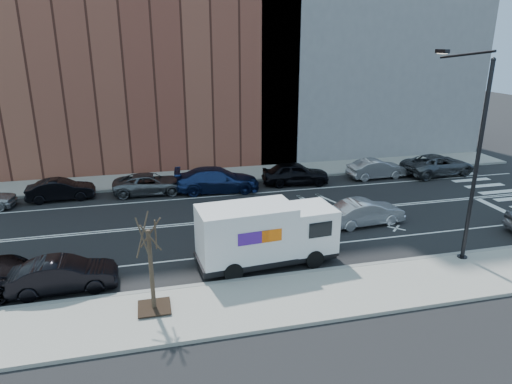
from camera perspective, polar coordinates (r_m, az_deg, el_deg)
name	(u,v)px	position (r m, az deg, el deg)	size (l,w,h in m)	color
ground	(273,216)	(26.45, 2.17, -3.05)	(120.00, 120.00, 0.00)	black
sidewalk_near	(333,293)	(18.96, 9.61, -12.33)	(44.00, 3.60, 0.15)	gray
sidewalk_far	(242,174)	(34.52, -1.81, 2.28)	(44.00, 3.60, 0.15)	gray
curb_near	(317,272)	(20.40, 7.62, -9.84)	(44.00, 0.25, 0.17)	gray
curb_far	(247,181)	(32.84, -1.16, 1.44)	(44.00, 0.25, 0.17)	gray
crosswalk	(507,195)	(34.26, 28.87, -0.34)	(3.00, 14.00, 0.01)	white
road_markings	(273,216)	(26.45, 2.17, -3.05)	(40.00, 8.60, 0.01)	white
bldg_brick	(122,22)	(39.29, -16.45, 19.67)	(26.00, 10.00, 22.00)	brown
bldg_concrete	(360,0)	(43.65, 12.81, 22.39)	(20.00, 10.00, 26.00)	slate
streetlight	(471,151)	(22.19, 25.28, 4.67)	(0.44, 4.02, 9.34)	black
street_tree	(152,278)	(17.34, -12.89, -10.46)	(1.20, 1.20, 3.75)	black
fedex_van	(266,233)	(20.41, 1.21, -5.20)	(6.45, 2.66, 2.88)	black
far_parked_b	(61,190)	(31.47, -23.20, 0.27)	(1.43, 4.11, 1.35)	black
far_parked_c	(150,184)	(30.94, -13.06, 1.01)	(2.22, 4.82, 1.34)	#56595E
far_parked_d	(217,180)	(30.63, -4.87, 1.54)	(2.28, 5.60, 1.63)	navy
far_parked_e	(295,173)	(32.21, 4.94, 2.35)	(1.88, 4.67, 1.59)	black
far_parked_f	(376,169)	(34.72, 14.83, 2.83)	(1.49, 4.27, 1.41)	#9C9B9F
far_parked_g	(438,165)	(37.01, 21.79, 3.17)	(2.55, 5.54, 1.54)	#484B4F
driving_sedan	(366,212)	(25.81, 13.53, -2.47)	(1.49, 4.26, 1.40)	silver
near_parked_rear_a	(64,275)	(20.26, -22.91, -9.54)	(1.46, 4.18, 1.38)	black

